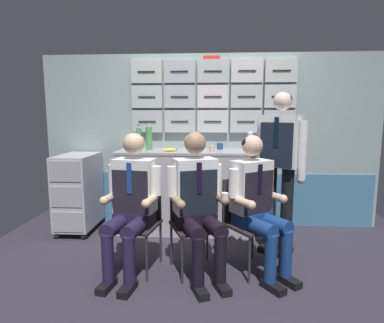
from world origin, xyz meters
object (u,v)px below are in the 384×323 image
at_px(crew_member_left, 131,198).
at_px(crew_member_standing, 280,160).
at_px(crew_member_center, 198,198).
at_px(service_trolley, 78,191).
at_px(folding_chair_left, 139,213).
at_px(paper_cup_blue, 212,148).
at_px(crew_member_right, 257,200).
at_px(water_bottle_clear, 149,137).
at_px(snack_banana, 170,150).
at_px(folding_chair_right, 245,213).
at_px(folding_chair_center, 192,214).

bearing_deg(crew_member_left, crew_member_standing, 21.27).
bearing_deg(crew_member_center, service_trolley, 146.67).
height_order(folding_chair_left, paper_cup_blue, paper_cup_blue).
xyz_separation_m(service_trolley, crew_member_left, (0.91, -1.00, 0.19)).
distance_m(crew_member_center, crew_member_right, 0.52).
bearing_deg(water_bottle_clear, crew_member_center, -60.26).
distance_m(crew_member_right, snack_banana, 1.32).
bearing_deg(crew_member_right, service_trolley, 155.47).
xyz_separation_m(crew_member_center, folding_chair_right, (0.43, 0.20, -0.19)).
xyz_separation_m(service_trolley, crew_member_right, (2.01, -0.92, 0.17)).
distance_m(service_trolley, folding_chair_center, 1.66).
height_order(folding_chair_left, crew_member_center, crew_member_center).
distance_m(folding_chair_right, water_bottle_clear, 1.56).
xyz_separation_m(folding_chair_left, folding_chair_center, (0.50, 0.01, 0.00)).
distance_m(crew_member_left, water_bottle_clear, 1.24).
bearing_deg(crew_member_left, folding_chair_center, 17.13).
bearing_deg(paper_cup_blue, crew_member_center, -96.38).
bearing_deg(folding_chair_left, water_bottle_clear, 95.33).
bearing_deg(crew_member_center, water_bottle_clear, 119.74).
bearing_deg(crew_member_left, folding_chair_right, 11.77).
xyz_separation_m(service_trolley, folding_chair_left, (0.94, -0.84, 0.00)).
height_order(folding_chair_right, paper_cup_blue, paper_cup_blue).
relative_size(folding_chair_left, water_bottle_clear, 2.58).
bearing_deg(crew_member_left, crew_member_right, 4.13).
distance_m(folding_chair_center, snack_banana, 1.02).
bearing_deg(paper_cup_blue, snack_banana, -179.39).
relative_size(crew_member_standing, water_bottle_clear, 5.08).
bearing_deg(crew_member_left, folding_chair_left, 80.14).
bearing_deg(paper_cup_blue, folding_chair_center, -101.43).
xyz_separation_m(folding_chair_right, water_bottle_clear, (-1.08, 0.94, 0.63)).
distance_m(folding_chair_right, crew_member_right, 0.23).
bearing_deg(snack_banana, crew_member_center, -68.97).
xyz_separation_m(water_bottle_clear, paper_cup_blue, (0.76, -0.15, -0.11)).
height_order(water_bottle_clear, paper_cup_blue, water_bottle_clear).
bearing_deg(crew_member_center, folding_chair_left, 165.72).
height_order(crew_member_left, crew_member_standing, crew_member_standing).
distance_m(folding_chair_right, crew_member_standing, 0.67).
relative_size(crew_member_center, snack_banana, 7.34).
relative_size(folding_chair_right, snack_banana, 4.81).
xyz_separation_m(crew_member_left, paper_cup_blue, (0.69, 1.00, 0.34)).
bearing_deg(service_trolley, water_bottle_clear, 10.28).
distance_m(water_bottle_clear, snack_banana, 0.34).
bearing_deg(snack_banana, folding_chair_center, -69.14).
bearing_deg(paper_cup_blue, service_trolley, 179.99).
height_order(service_trolley, crew_member_standing, crew_member_standing).
xyz_separation_m(folding_chair_center, crew_member_right, (0.58, -0.08, 0.17)).
xyz_separation_m(crew_member_left, snack_banana, (0.21, 0.99, 0.32)).
bearing_deg(crew_member_right, crew_member_left, -175.87).
height_order(crew_member_left, crew_member_center, crew_member_center).
xyz_separation_m(folding_chair_center, crew_member_standing, (0.85, 0.37, 0.45)).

